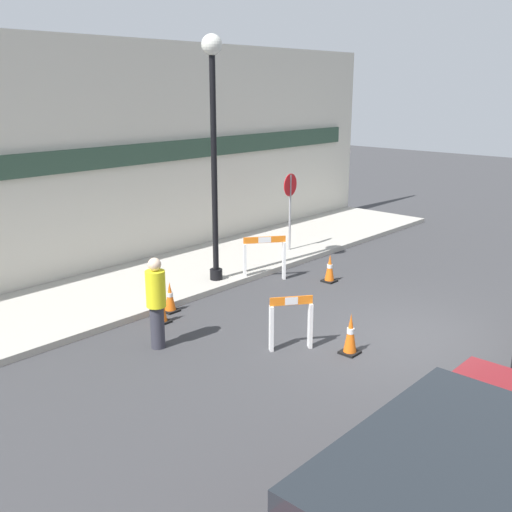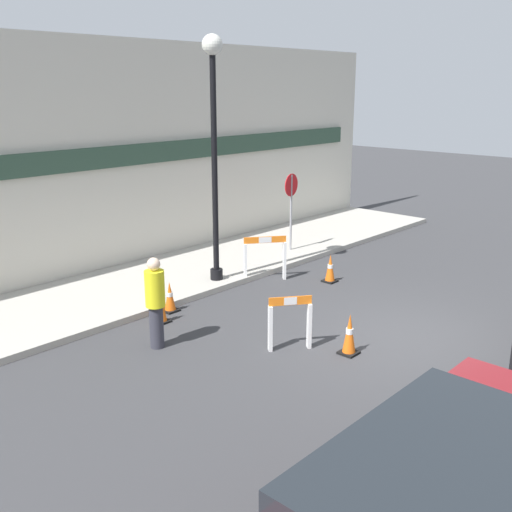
# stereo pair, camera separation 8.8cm
# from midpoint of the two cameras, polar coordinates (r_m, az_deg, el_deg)

# --- Properties ---
(ground_plane) EXTENTS (60.00, 60.00, 0.00)m
(ground_plane) POSITION_cam_midpoint_polar(r_m,az_deg,el_deg) (11.23, 15.26, -7.83)
(ground_plane) COLOR #38383A
(sidewalk_slab) EXTENTS (18.00, 3.05, 0.13)m
(sidewalk_slab) POSITION_cam_midpoint_polar(r_m,az_deg,el_deg) (14.73, -5.81, -1.33)
(sidewalk_slab) COLOR #ADA89E
(sidewalk_slab) RESTS_ON ground_plane
(storefront_facade) EXTENTS (18.00, 0.22, 5.50)m
(storefront_facade) POSITION_cam_midpoint_polar(r_m,az_deg,el_deg) (15.40, -10.09, 9.49)
(storefront_facade) COLOR beige
(storefront_facade) RESTS_ON ground_plane
(streetlamp_post) EXTENTS (0.44, 0.44, 5.32)m
(streetlamp_post) POSITION_cam_midpoint_polar(r_m,az_deg,el_deg) (13.14, -3.85, 12.09)
(streetlamp_post) COLOR black
(streetlamp_post) RESTS_ON sidewalk_slab
(stop_sign) EXTENTS (0.60, 0.09, 2.06)m
(stop_sign) POSITION_cam_midpoint_polar(r_m,az_deg,el_deg) (15.95, 3.53, 5.43)
(stop_sign) COLOR gray
(stop_sign) RESTS_ON sidewalk_slab
(barricade_0) EXTENTS (0.88, 0.70, 1.05)m
(barricade_0) POSITION_cam_midpoint_polar(r_m,az_deg,el_deg) (13.95, 1.04, -0.01)
(barricade_0) COLOR white
(barricade_0) RESTS_ON ground_plane
(barricade_1) EXTENTS (0.68, 0.55, 0.96)m
(barricade_1) POSITION_cam_midpoint_polar(r_m,az_deg,el_deg) (10.35, 3.50, -6.24)
(barricade_1) COLOR white
(barricade_1) RESTS_ON ground_plane
(traffic_cone_0) EXTENTS (0.30, 0.30, 0.70)m
(traffic_cone_0) POSITION_cam_midpoint_polar(r_m,az_deg,el_deg) (11.67, -8.87, -4.71)
(traffic_cone_0) COLOR black
(traffic_cone_0) RESTS_ON ground_plane
(traffic_cone_1) EXTENTS (0.30, 0.30, 0.63)m
(traffic_cone_1) POSITION_cam_midpoint_polar(r_m,az_deg,el_deg) (12.22, -8.01, -3.90)
(traffic_cone_1) COLOR black
(traffic_cone_1) RESTS_ON ground_plane
(traffic_cone_2) EXTENTS (0.30, 0.30, 0.66)m
(traffic_cone_2) POSITION_cam_midpoint_polar(r_m,az_deg,el_deg) (14.01, 7.26, -1.22)
(traffic_cone_2) COLOR black
(traffic_cone_2) RESTS_ON ground_plane
(traffic_cone_3) EXTENTS (0.30, 0.30, 0.73)m
(traffic_cone_3) POSITION_cam_midpoint_polar(r_m,az_deg,el_deg) (10.34, 9.13, -7.41)
(traffic_cone_3) COLOR black
(traffic_cone_3) RESTS_ON ground_plane
(person_worker) EXTENTS (0.36, 0.36, 1.63)m
(person_worker) POSITION_cam_midpoint_polar(r_m,az_deg,el_deg) (10.42, -9.33, -4.15)
(person_worker) COLOR #33333D
(person_worker) RESTS_ON ground_plane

